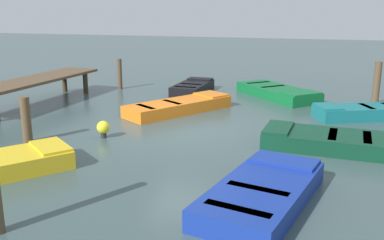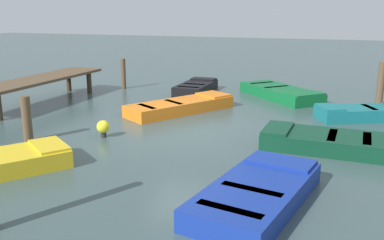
# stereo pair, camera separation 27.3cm
# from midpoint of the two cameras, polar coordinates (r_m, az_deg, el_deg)

# --- Properties ---
(ground_plane) EXTENTS (80.00, 80.00, 0.00)m
(ground_plane) POSITION_cam_midpoint_polar(r_m,az_deg,el_deg) (12.59, -0.62, -1.54)
(ground_plane) COLOR #384C4C
(dock_segment) EXTENTS (6.30, 1.87, 0.95)m
(dock_segment) POSITION_cam_midpoint_polar(r_m,az_deg,el_deg) (17.08, -20.49, 4.72)
(dock_segment) COLOR brown
(dock_segment) RESTS_ON ground_plane
(rowboat_green) EXTENTS (3.76, 3.64, 0.46)m
(rowboat_green) POSITION_cam_midpoint_polar(r_m,az_deg,el_deg) (17.65, 10.77, 3.64)
(rowboat_green) COLOR #0F602D
(rowboat_green) RESTS_ON ground_plane
(rowboat_dark_green) EXTENTS (1.66, 3.06, 0.46)m
(rowboat_dark_green) POSITION_cam_midpoint_polar(r_m,az_deg,el_deg) (11.55, 16.12, -2.51)
(rowboat_dark_green) COLOR #0C3823
(rowboat_dark_green) RESTS_ON ground_plane
(rowboat_orange) EXTENTS (3.91, 3.14, 0.46)m
(rowboat_orange) POSITION_cam_midpoint_polar(r_m,az_deg,el_deg) (14.91, -2.18, 1.88)
(rowboat_orange) COLOR orange
(rowboat_orange) RESTS_ON ground_plane
(rowboat_blue) EXTENTS (3.54, 2.15, 0.46)m
(rowboat_blue) POSITION_cam_midpoint_polar(r_m,az_deg,el_deg) (8.14, 8.35, -9.38)
(rowboat_blue) COLOR navy
(rowboat_blue) RESTS_ON ground_plane
(rowboat_teal) EXTENTS (2.19, 3.07, 0.46)m
(rowboat_teal) POSITION_cam_midpoint_polar(r_m,az_deg,el_deg) (15.01, 20.70, 1.01)
(rowboat_teal) COLOR #14666B
(rowboat_teal) RESTS_ON ground_plane
(rowboat_black) EXTENTS (2.67, 1.26, 0.46)m
(rowboat_black) POSITION_cam_midpoint_polar(r_m,az_deg,el_deg) (18.35, -0.32, 4.31)
(rowboat_black) COLOR black
(rowboat_black) RESTS_ON ground_plane
(mooring_piling_far_left) EXTENTS (0.25, 0.25, 1.58)m
(mooring_piling_far_left) POSITION_cam_midpoint_polar(r_m,az_deg,el_deg) (17.37, 22.74, 4.51)
(mooring_piling_far_left) COLOR brown
(mooring_piling_far_left) RESTS_ON ground_plane
(mooring_piling_far_right) EXTENTS (0.25, 0.25, 1.24)m
(mooring_piling_far_right) POSITION_cam_midpoint_polar(r_m,az_deg,el_deg) (12.32, -21.61, 0.02)
(mooring_piling_far_right) COLOR brown
(mooring_piling_far_right) RESTS_ON ground_plane
(mooring_piling_mid_right) EXTENTS (0.21, 0.21, 1.32)m
(mooring_piling_mid_right) POSITION_cam_midpoint_polar(r_m,az_deg,el_deg) (19.42, -9.91, 6.00)
(mooring_piling_mid_right) COLOR brown
(mooring_piling_mid_right) RESTS_ON ground_plane
(marker_buoy) EXTENTS (0.36, 0.36, 0.48)m
(marker_buoy) POSITION_cam_midpoint_polar(r_m,az_deg,el_deg) (12.21, -12.24, -1.01)
(marker_buoy) COLOR #262626
(marker_buoy) RESTS_ON ground_plane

